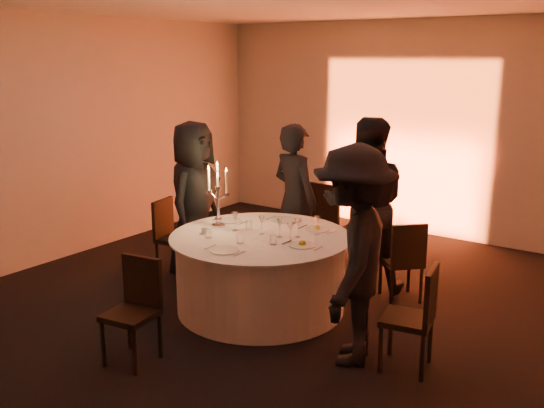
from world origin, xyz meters
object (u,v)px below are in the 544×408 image
Objects in this scene: chair_left at (171,232)px; chair_back_right at (404,257)px; guest_left at (194,201)px; guest_back_right at (366,205)px; coffee_cup at (205,231)px; chair_right at (417,313)px; guest_right at (353,256)px; chair_back_left at (329,218)px; chair_front at (136,304)px; guest_back_left at (295,200)px; banquet_table at (261,272)px; candelabra at (218,204)px.

chair_left is 2.69m from chair_back_right.
guest_left is 0.96× the size of guest_back_right.
chair_left reaches higher than coffee_cup.
chair_right is 0.68m from guest_right.
guest_right reaches higher than chair_back_right.
chair_left is at bearing 50.24° from chair_back_left.
chair_front is at bearing -77.55° from coffee_cup.
coffee_cup is (-0.36, -1.87, 0.23)m from chair_back_left.
guest_left is at bearing 109.36° from chair_front.
chair_right is at bearing 100.99° from guest_back_right.
guest_back_left is 16.03× the size of coffee_cup.
guest_left is at bearing 164.61° from banquet_table.
coffee_cup is (-1.74, 0.16, -0.12)m from guest_right.
chair_back_left is at bearing -145.19° from chair_right.
banquet_table is 0.98× the size of guest_right.
banquet_table is 1.50m from chair_left.
candelabra is at bearing -132.01° from guest_left.
guest_right reaches higher than chair_right.
coffee_cup is (0.67, -0.59, -0.10)m from guest_left.
chair_left is at bearing -109.52° from chair_right.
banquet_table is at bearing -127.78° from guest_right.
banquet_table is 1.32m from guest_left.
chair_left is 1.27× the size of candelabra.
chair_left and chair_front have the same top height.
chair_left is 7.99× the size of coffee_cup.
chair_back_right is 1.49m from guest_right.
guest_left reaches higher than guest_back_left.
chair_back_left is 0.56× the size of guest_left.
banquet_table is 0.70m from coffee_cup.
coffee_cup is (-2.26, 0.03, 0.30)m from chair_right.
guest_back_left reaches higher than chair_left.
guest_left is at bearing -126.10° from guest_right.
chair_back_right is 0.49× the size of guest_back_left.
chair_left is 0.49× the size of guest_left.
banquet_table is 2.05× the size of chair_front.
candelabra is (0.62, -0.31, 0.11)m from guest_left.
chair_back_left is 2.69m from chair_right.
chair_front is at bearing -77.82° from candelabra.
chair_back_right is 0.98× the size of chair_front.
guest_right reaches higher than chair_left.
banquet_table is 2.60× the size of candelabra.
guest_back_right is at bearing -82.00° from guest_left.
chair_back_left is 0.55× the size of guest_right.
chair_front is at bearing -99.23° from banquet_table.
chair_left is 2.83m from guest_right.
chair_front is 1.25m from coffee_cup.
guest_right reaches higher than guest_back_left.
guest_back_right reaches higher than chair_front.
chair_back_right is (1.11, 0.99, 0.09)m from banquet_table.
guest_back_right is at bearing -78.17° from chair_left.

